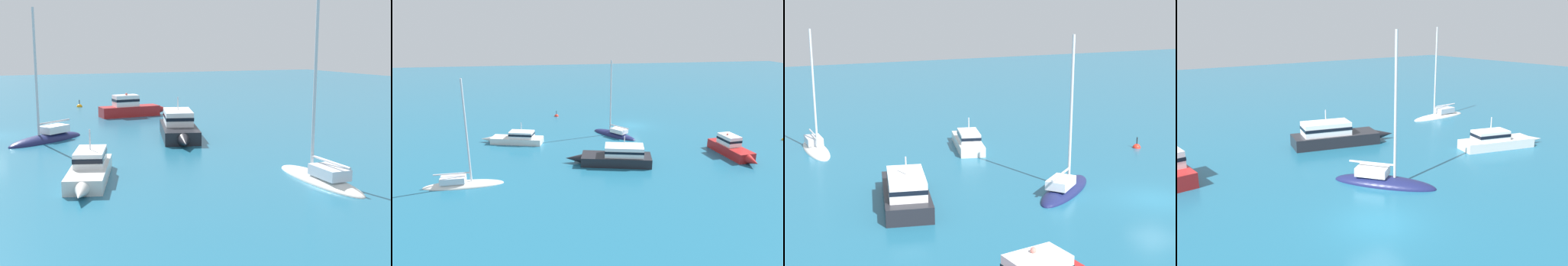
% 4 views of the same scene
% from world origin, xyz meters
% --- Properties ---
extents(launch, '(3.39, 7.39, 2.51)m').
position_xyz_m(launch, '(-4.87, 15.32, 0.59)').
color(launch, silver).
rests_on(launch, ground).
extents(cabin_cruiser, '(4.06, 8.61, 2.92)m').
position_xyz_m(cabin_cruiser, '(-13.12, 5.47, 0.81)').
color(cabin_cruiser, black).
rests_on(cabin_cruiser, ground).
extents(launch_1, '(6.99, 2.38, 2.25)m').
position_xyz_m(launch_1, '(-12.74, -7.12, 0.78)').
color(launch_1, '#B21E1E').
rests_on(launch_1, ground).
extents(ketch, '(6.19, 5.22, 9.72)m').
position_xyz_m(ketch, '(-3.94, 3.38, 0.17)').
color(ketch, '#191E4C').
rests_on(ketch, ground).
extents(ketch_1, '(1.71, 6.73, 9.51)m').
position_xyz_m(ketch_1, '(-15.62, 19.69, 0.20)').
color(ketch_1, silver).
rests_on(ketch_1, ground).
extents(mooring_buoy, '(0.62, 0.62, 1.09)m').
position_xyz_m(mooring_buoy, '(-9.27, -16.27, 0.01)').
color(mooring_buoy, orange).
rests_on(mooring_buoy, ground).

